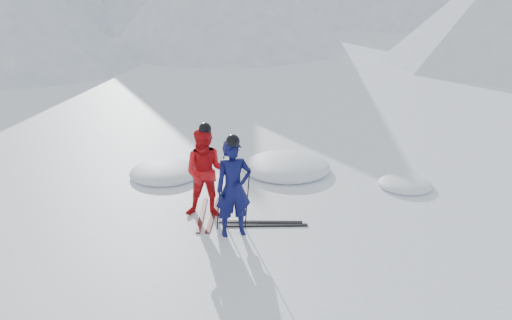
{
  "coord_description": "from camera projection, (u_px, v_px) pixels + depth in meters",
  "views": [
    {
      "loc": [
        -1.03,
        -10.18,
        4.84
      ],
      "look_at": [
        -1.34,
        0.5,
        1.1
      ],
      "focal_mm": 38.0,
      "sensor_mm": 36.0,
      "label": 1
    }
  ],
  "objects": [
    {
      "name": "pole_blue_right",
      "position": [
        247.0,
        199.0,
        10.57
      ],
      "size": [
        0.13,
        0.07,
        1.27
      ],
      "primitive_type": "cylinder",
      "rotation": [
        -0.04,
        0.08,
        0.0
      ],
      "color": "black",
      "rests_on": "ground"
    },
    {
      "name": "ski_loose_a",
      "position": [
        261.0,
        222.0,
        11.0
      ],
      "size": [
        1.7,
        0.11,
        0.03
      ],
      "primitive_type": "cube",
      "rotation": [
        0.0,
        0.0,
        1.58
      ],
      "color": "black",
      "rests_on": "ground"
    },
    {
      "name": "pole_blue_left",
      "position": [
        219.0,
        200.0,
        10.49
      ],
      "size": [
        0.13,
        0.09,
        1.27
      ],
      "primitive_type": "cylinder",
      "rotation": [
        0.05,
        0.08,
        0.0
      ],
      "color": "black",
      "rests_on": "ground"
    },
    {
      "name": "pole_red_left",
      "position": [
        194.0,
        183.0,
        11.38
      ],
      "size": [
        0.13,
        0.1,
        1.26
      ],
      "primitive_type": "cylinder",
      "rotation": [
        0.06,
        0.08,
        0.0
      ],
      "color": "black",
      "rests_on": "ground"
    },
    {
      "name": "skier_blue",
      "position": [
        234.0,
        188.0,
        10.24
      ],
      "size": [
        0.8,
        0.65,
        1.9
      ],
      "primitive_type": "imported",
      "rotation": [
        0.0,
        0.0,
        0.31
      ],
      "color": "#0B0D43",
      "rests_on": "ground"
    },
    {
      "name": "ground",
      "position": [
        320.0,
        219.0,
        11.18
      ],
      "size": [
        160.0,
        160.0,
        0.0
      ],
      "primitive_type": "plane",
      "color": "white",
      "rests_on": "ground"
    },
    {
      "name": "ski_worn_right",
      "position": [
        213.0,
        215.0,
        11.34
      ],
      "size": [
        0.16,
        1.7,
        0.03
      ],
      "primitive_type": "cube",
      "rotation": [
        0.0,
        0.0,
        -0.04
      ],
      "color": "black",
      "rests_on": "ground"
    },
    {
      "name": "pole_red_right",
      "position": [
        222.0,
        185.0,
        11.27
      ],
      "size": [
        0.13,
        0.09,
        1.26
      ],
      "primitive_type": "cylinder",
      "rotation": [
        -0.05,
        0.08,
        0.0
      ],
      "color": "black",
      "rests_on": "ground"
    },
    {
      "name": "snow_lumps",
      "position": [
        263.0,
        173.0,
        13.68
      ],
      "size": [
        7.36,
        2.79,
        0.49
      ],
      "color": "white",
      "rests_on": "ground"
    },
    {
      "name": "skier_red",
      "position": [
        206.0,
        173.0,
        11.03
      ],
      "size": [
        0.93,
        0.73,
        1.9
      ],
      "primitive_type": "imported",
      "rotation": [
        0.0,
        0.0,
        -0.01
      ],
      "color": "red",
      "rests_on": "ground"
    },
    {
      "name": "ski_loose_b",
      "position": [
        265.0,
        225.0,
        10.86
      ],
      "size": [
        1.7,
        0.17,
        0.03
      ],
      "primitive_type": "cube",
      "rotation": [
        0.0,
        0.0,
        1.62
      ],
      "color": "black",
      "rests_on": "ground"
    },
    {
      "name": "ski_worn_left",
      "position": [
        202.0,
        214.0,
        11.34
      ],
      "size": [
        0.13,
        1.7,
        0.03
      ],
      "primitive_type": "cube",
      "rotation": [
        0.0,
        0.0,
        0.03
      ],
      "color": "black",
      "rests_on": "ground"
    }
  ]
}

